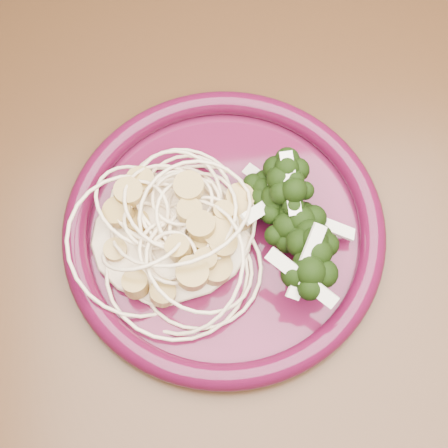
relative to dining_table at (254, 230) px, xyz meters
name	(u,v)px	position (x,y,z in m)	size (l,w,h in m)	color
dining_table	(254,230)	(0.00, 0.00, 0.00)	(1.20, 0.80, 0.75)	#472814
dinner_plate	(224,228)	(-0.04, -0.04, 0.11)	(0.32, 0.32, 0.03)	#4B0D25
spaghetti_pile	(171,231)	(-0.09, -0.04, 0.12)	(0.15, 0.13, 0.03)	#F9DFB5
scallop_cluster	(167,212)	(-0.09, -0.04, 0.16)	(0.14, 0.14, 0.05)	#B49045
broccoli_pile	(289,208)	(0.02, -0.04, 0.13)	(0.09, 0.15, 0.05)	black
onion_garnish	(292,192)	(0.02, -0.04, 0.16)	(0.06, 0.10, 0.06)	white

